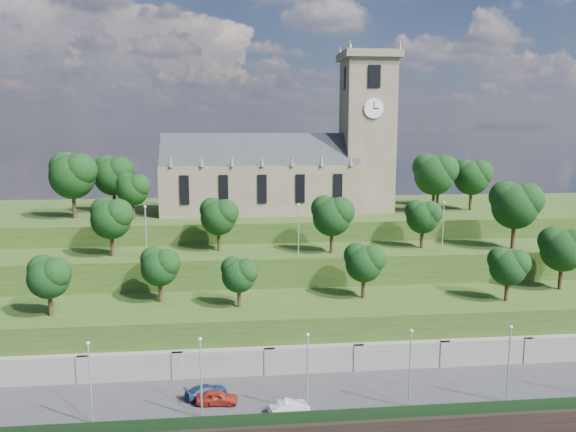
{
  "coord_description": "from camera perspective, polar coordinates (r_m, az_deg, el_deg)",
  "views": [
    {
      "loc": [
        -9.03,
        -47.18,
        29.11
      ],
      "look_at": [
        -0.99,
        30.0,
        16.73
      ],
      "focal_mm": 35.0,
      "sensor_mm": 36.0,
      "label": 1
    }
  ],
  "objects": [
    {
      "name": "hilltop",
      "position": [
        99.96,
        -0.62,
        -3.42
      ],
      "size": [
        160.0,
        32.0,
        15.0
      ],
      "primitive_type": "cube",
      "color": "#274015",
      "rests_on": "ground"
    },
    {
      "name": "lamp_posts_promenade",
      "position": [
        54.99,
        1.99,
        -15.1
      ],
      "size": [
        60.36,
        0.36,
        7.99
      ],
      "color": "#B2B2B7",
      "rests_on": "promenade"
    },
    {
      "name": "promenade",
      "position": [
        60.82,
        3.45,
        -18.48
      ],
      "size": [
        160.0,
        12.0,
        2.0
      ],
      "primitive_type": "cube",
      "color": "#2D2D30",
      "rests_on": "ground"
    },
    {
      "name": "trees_lower",
      "position": [
        69.05,
        6.54,
        -4.63
      ],
      "size": [
        68.83,
        9.08,
        8.23
      ],
      "color": "#311E13",
      "rests_on": "embankment_lower"
    },
    {
      "name": "trees_upper",
      "position": [
        77.68,
        6.2,
        0.51
      ],
      "size": [
        61.99,
        8.7,
        9.59
      ],
      "color": "#311E13",
      "rests_on": "embankment_upper"
    },
    {
      "name": "embankment_lower",
      "position": [
        70.43,
        1.85,
        -11.83
      ],
      "size": [
        160.0,
        12.0,
        8.0
      ],
      "primitive_type": "cube",
      "color": "#274015",
      "rests_on": "ground"
    },
    {
      "name": "lamp_posts_upper",
      "position": [
        74.87,
        1.07,
        -0.93
      ],
      "size": [
        40.36,
        0.36,
        7.07
      ],
      "color": "#B2B2B7",
      "rests_on": "embankment_upper"
    },
    {
      "name": "car_left",
      "position": [
        58.55,
        -7.23,
        -17.83
      ],
      "size": [
        4.19,
        1.9,
        1.4
      ],
      "primitive_type": "imported",
      "rotation": [
        0.0,
        0.0,
        1.51
      ],
      "color": "maroon",
      "rests_on": "promenade"
    },
    {
      "name": "trees_hilltop",
      "position": [
        92.39,
        -0.74,
        4.27
      ],
      "size": [
        71.98,
        15.46,
        10.33
      ],
      "color": "#311E13",
      "rests_on": "hilltop"
    },
    {
      "name": "retaining_wall",
      "position": [
        65.49,
        2.59,
        -14.92
      ],
      "size": [
        160.0,
        2.1,
        5.0
      ],
      "color": "slate",
      "rests_on": "ground"
    },
    {
      "name": "embankment_upper",
      "position": [
        80.12,
        0.79,
        -7.7
      ],
      "size": [
        160.0,
        10.0,
        12.0
      ],
      "primitive_type": "cube",
      "color": "#274015",
      "rests_on": "ground"
    },
    {
      "name": "car_right",
      "position": [
        60.08,
        -8.32,
        -17.19
      ],
      "size": [
        4.7,
        3.34,
        1.26
      ],
      "primitive_type": "imported",
      "rotation": [
        0.0,
        0.0,
        1.98
      ],
      "color": "#15274C",
      "rests_on": "promenade"
    },
    {
      "name": "car_middle",
      "position": [
        56.66,
        0.08,
        -18.79
      ],
      "size": [
        4.12,
        2.32,
        1.28
      ],
      "primitive_type": "imported",
      "rotation": [
        0.0,
        0.0,
        1.83
      ],
      "color": "#BAB9BF",
      "rests_on": "promenade"
    },
    {
      "name": "church",
      "position": [
        93.91,
        0.07,
        5.04
      ],
      "size": [
        38.6,
        12.35,
        27.6
      ],
      "color": "#6A5F4A",
      "rests_on": "hilltop"
    },
    {
      "name": "fence",
      "position": [
        55.38,
        4.43,
        -19.57
      ],
      "size": [
        160.0,
        0.1,
        1.2
      ],
      "primitive_type": "cube",
      "color": "black",
      "rests_on": "promenade"
    }
  ]
}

